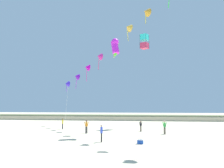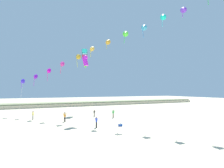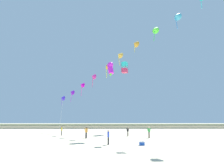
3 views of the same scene
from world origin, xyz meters
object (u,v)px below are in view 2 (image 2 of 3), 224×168
at_px(large_kite_mid_trail, 85,54).
at_px(beach_cooler, 120,125).
at_px(large_kite_low_lead, 85,61).
at_px(person_far_right, 65,116).
at_px(person_far_left, 33,115).
at_px(person_mid_center, 113,113).
at_px(person_near_right, 94,113).
at_px(person_near_left, 96,121).

distance_m(large_kite_mid_trail, beach_cooler, 25.33).
bearing_deg(large_kite_mid_trail, large_kite_low_lead, -105.83).
distance_m(person_far_right, beach_cooler, 10.58).
bearing_deg(person_far_left, large_kite_mid_trail, 31.36).
distance_m(person_mid_center, person_far_left, 15.76).
xyz_separation_m(person_far_right, beach_cooler, (7.24, -7.67, -0.79)).
bearing_deg(person_mid_center, person_far_right, -177.20).
bearing_deg(large_kite_mid_trail, person_near_right, -93.04).
distance_m(person_near_right, large_kite_mid_trail, 17.13).
xyz_separation_m(person_near_right, person_mid_center, (3.08, -2.98, 0.13)).
relative_size(large_kite_mid_trail, beach_cooler, 4.58).
distance_m(person_mid_center, large_kite_low_lead, 11.98).
height_order(person_near_left, large_kite_mid_trail, large_kite_mid_trail).
xyz_separation_m(person_near_right, large_kite_mid_trail, (0.49, 9.19, 14.45)).
relative_size(person_near_right, person_mid_center, 0.86).
distance_m(person_mid_center, person_far_right, 9.95).
bearing_deg(large_kite_low_lead, person_mid_center, 4.21).
height_order(person_near_right, person_far_right, person_far_right).
bearing_deg(person_mid_center, person_near_right, 135.90).
relative_size(person_near_right, beach_cooler, 2.58).
bearing_deg(person_mid_center, person_near_left, -130.67).
relative_size(person_mid_center, large_kite_mid_trail, 0.65).
distance_m(person_near_right, person_far_right, 7.69).
relative_size(person_far_left, person_far_right, 0.95).
distance_m(large_kite_low_lead, beach_cooler, 13.90).
height_order(person_mid_center, person_far_left, person_mid_center).
relative_size(person_mid_center, beach_cooler, 2.99).
bearing_deg(person_near_right, beach_cooler, -88.05).
xyz_separation_m(person_near_left, person_near_right, (3.41, 10.54, -0.10)).
bearing_deg(person_far_right, person_near_right, 26.83).
xyz_separation_m(person_near_right, beach_cooler, (0.38, -11.14, -0.65)).
height_order(person_near_left, person_near_right, person_near_left).
bearing_deg(person_near_left, beach_cooler, -9.07).
height_order(person_near_left, beach_cooler, person_near_left).
bearing_deg(person_far_left, beach_cooler, -45.75).
relative_size(person_near_left, person_mid_center, 0.97).
distance_m(person_far_left, person_far_right, 7.21).
bearing_deg(person_mid_center, beach_cooler, -108.31).
xyz_separation_m(person_near_left, person_far_left, (-8.60, 12.11, -0.02)).
xyz_separation_m(person_near_left, large_kite_low_lead, (0.32, 7.10, 10.29)).
distance_m(person_far_right, large_kite_mid_trail, 20.47).
xyz_separation_m(large_kite_low_lead, beach_cooler, (3.47, -7.70, -11.04)).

